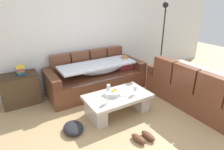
# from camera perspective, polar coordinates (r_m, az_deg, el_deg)

# --- Properties ---
(ground_plane) EXTENTS (14.00, 14.00, 0.00)m
(ground_plane) POSITION_cam_1_polar(r_m,az_deg,el_deg) (3.27, 5.55, -16.17)
(ground_plane) COLOR tan
(back_wall) EXTENTS (9.00, 0.10, 2.70)m
(back_wall) POSITION_cam_1_polar(r_m,az_deg,el_deg) (4.52, -10.56, 13.25)
(back_wall) COLOR white
(back_wall) RESTS_ON ground_plane
(couch_along_wall) EXTENTS (2.21, 0.92, 0.88)m
(couch_along_wall) POSITION_cam_1_polar(r_m,az_deg,el_deg) (4.40, -4.55, -0.46)
(couch_along_wall) COLOR brown
(couch_along_wall) RESTS_ON ground_plane
(couch_near_window) EXTENTS (0.92, 1.95, 0.88)m
(couch_near_window) POSITION_cam_1_polar(r_m,az_deg,el_deg) (4.18, 23.69, -3.62)
(couch_near_window) COLOR brown
(couch_near_window) RESTS_ON ground_plane
(coffee_table) EXTENTS (1.20, 0.68, 0.38)m
(coffee_table) POSITION_cam_1_polar(r_m,az_deg,el_deg) (3.54, 1.70, -8.12)
(coffee_table) COLOR beige
(coffee_table) RESTS_ON ground_plane
(fruit_bowl) EXTENTS (0.28, 0.28, 0.10)m
(fruit_bowl) POSITION_cam_1_polar(r_m,az_deg,el_deg) (3.46, 0.39, -5.41)
(fruit_bowl) COLOR silver
(fruit_bowl) RESTS_ON coffee_table
(wine_glass_near_left) EXTENTS (0.07, 0.07, 0.17)m
(wine_glass_near_left) POSITION_cam_1_polar(r_m,az_deg,el_deg) (3.17, -1.50, -6.64)
(wine_glass_near_left) COLOR silver
(wine_glass_near_left) RESTS_ON coffee_table
(wine_glass_near_right) EXTENTS (0.07, 0.07, 0.17)m
(wine_glass_near_right) POSITION_cam_1_polar(r_m,az_deg,el_deg) (3.46, 6.97, -4.15)
(wine_glass_near_right) COLOR silver
(wine_glass_near_right) RESTS_ON coffee_table
(wine_glass_far_back) EXTENTS (0.07, 0.07, 0.17)m
(wine_glass_far_back) POSITION_cam_1_polar(r_m,az_deg,el_deg) (3.50, -1.07, -3.68)
(wine_glass_far_back) COLOR silver
(wine_glass_far_back) RESTS_ON coffee_table
(open_magazine) EXTENTS (0.34, 0.30, 0.01)m
(open_magazine) POSITION_cam_1_polar(r_m,az_deg,el_deg) (3.53, 4.54, -5.53)
(open_magazine) COLOR white
(open_magazine) RESTS_ON coffee_table
(side_cabinet) EXTENTS (0.72, 0.44, 0.64)m
(side_cabinet) POSITION_cam_1_polar(r_m,az_deg,el_deg) (4.24, -26.07, -3.92)
(side_cabinet) COLOR #4B3621
(side_cabinet) RESTS_ON ground_plane
(book_stack_on_cabinet) EXTENTS (0.17, 0.23, 0.16)m
(book_stack_on_cabinet) POSITION_cam_1_polar(r_m,az_deg,el_deg) (4.09, -26.10, 1.39)
(book_stack_on_cabinet) COLOR #2D569E
(book_stack_on_cabinet) RESTS_ON side_cabinet
(floor_lamp) EXTENTS (0.33, 0.31, 1.95)m
(floor_lamp) POSITION_cam_1_polar(r_m,az_deg,el_deg) (5.19, 15.12, 11.36)
(floor_lamp) COLOR black
(floor_lamp) RESTS_ON ground_plane
(pair_of_shoes) EXTENTS (0.32, 0.31, 0.09)m
(pair_of_shoes) POSITION_cam_1_polar(r_m,az_deg,el_deg) (3.08, 9.49, -18.13)
(pair_of_shoes) COLOR #59331E
(pair_of_shoes) RESTS_ON ground_plane
(crumpled_garment) EXTENTS (0.35, 0.42, 0.12)m
(crumpled_garment) POSITION_cam_1_polar(r_m,az_deg,el_deg) (3.26, -11.65, -15.43)
(crumpled_garment) COLOR #232328
(crumpled_garment) RESTS_ON ground_plane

